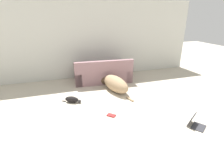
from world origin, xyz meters
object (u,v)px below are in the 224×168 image
Objects in this scene: laptop_open at (194,122)px; book_red at (111,115)px; cat at (72,100)px; couch at (103,73)px; dog at (114,83)px.

laptop_open is 1.96× the size of book_red.
couch is at bearing 76.86° from cat.
laptop_open is (0.95, -2.13, -0.13)m from dog.
cat is at bearing 93.04° from dog.
cat is 2.23× the size of book_red.
laptop_open is at bearing -170.76° from dog.
dog is at bearing 102.04° from couch.
dog is 2.34m from laptop_open.
dog is 3.34× the size of cat.
couch is 1.20× the size of dog.
couch is at bearing -7.29° from dog.
laptop_open is (1.06, -2.98, -0.18)m from couch.
couch reaches higher than cat.
laptop_open is (2.18, -1.74, 0.00)m from cat.
book_red is (-0.50, -1.29, -0.20)m from dog.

